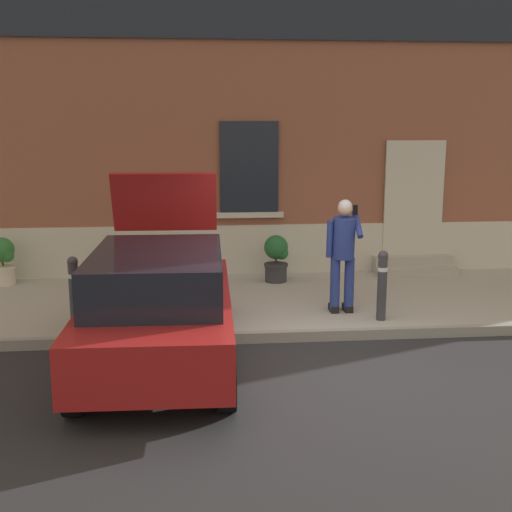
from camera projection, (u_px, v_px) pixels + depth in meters
The scene contains 12 objects.
ground_plane at pixel (305, 365), 8.29m from camera, with size 80.00×80.00×0.00m, color #232326.
sidewalk at pixel (277, 301), 11.01m from camera, with size 24.00×3.60×0.15m, color #99968E.
curb_edge at pixel (294, 336), 9.19m from camera, with size 24.00×0.12×0.15m, color gray.
building_facade at pixel (263, 86), 12.71m from camera, with size 24.00×1.52×7.50m.
entrance_stoop at pixel (414, 266), 12.73m from camera, with size 1.54×0.64×0.32m.
hatchback_car_red at pixel (159, 304), 8.14m from camera, with size 1.87×4.10×2.34m.
bollard_near_person at pixel (382, 283), 9.59m from camera, with size 0.15×0.15×1.04m.
bollard_far_left at pixel (74, 290), 9.19m from camera, with size 0.15×0.15×1.04m.
person_on_phone at pixel (343, 249), 9.87m from camera, with size 0.51×0.47×1.75m.
planter_cream at pixel (3, 260), 11.73m from camera, with size 0.44×0.44×0.86m.
planter_terracotta at pixel (141, 259), 11.77m from camera, with size 0.44×0.44×0.86m.
planter_charcoal at pixel (276, 257), 11.97m from camera, with size 0.44×0.44×0.86m.
Camera 1 is at (-1.35, -7.76, 3.01)m, focal length 45.94 mm.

